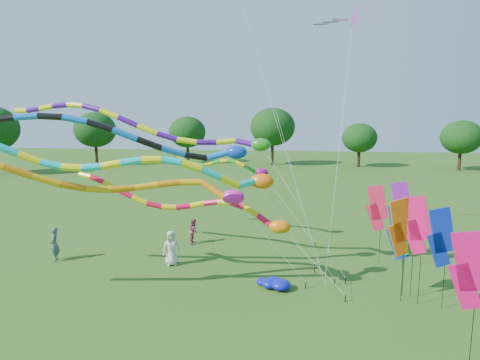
# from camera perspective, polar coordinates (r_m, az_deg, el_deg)

# --- Properties ---
(ground) EXTENTS (160.00, 160.00, 0.00)m
(ground) POSITION_cam_1_polar(r_m,az_deg,el_deg) (15.44, 3.07, -21.01)
(ground) COLOR #295616
(ground) RESTS_ON ground
(tree_ring) EXTENTS (112.94, 119.64, 9.32)m
(tree_ring) POSITION_cam_1_polar(r_m,az_deg,el_deg) (12.90, -16.58, -2.43)
(tree_ring) COLOR #382314
(tree_ring) RESTS_ON ground
(tube_kite_red) EXTENTS (12.47, 1.94, 5.57)m
(tube_kite_red) POSITION_cam_1_polar(r_m,az_deg,el_deg) (18.47, -5.00, -3.95)
(tube_kite_red) COLOR black
(tube_kite_red) RESTS_ON ground
(tube_kite_orange) EXTENTS (15.94, 4.74, 7.29)m
(tube_kite_orange) POSITION_cam_1_polar(r_m,az_deg,el_deg) (17.17, -18.10, -0.11)
(tube_kite_orange) COLOR black
(tube_kite_orange) RESTS_ON ground
(tube_kite_purple) EXTENTS (17.19, 1.92, 9.10)m
(tube_kite_purple) POSITION_cam_1_polar(r_m,az_deg,el_deg) (20.12, -11.76, 7.28)
(tube_kite_purple) COLOR black
(tube_kite_purple) RESTS_ON ground
(tube_kite_blue) EXTENTS (17.73, 4.27, 8.79)m
(tube_kite_blue) POSITION_cam_1_polar(r_m,az_deg,el_deg) (18.74, -17.85, 6.00)
(tube_kite_blue) COLOR black
(tube_kite_blue) RESTS_ON ground
(tube_kite_cyan) EXTENTS (13.69, 4.70, 7.56)m
(tube_kite_cyan) POSITION_cam_1_polar(r_m,az_deg,el_deg) (16.40, -10.28, 1.40)
(tube_kite_cyan) COLOR black
(tube_kite_cyan) RESTS_ON ground
(tube_kite_green) EXTENTS (11.20, 2.38, 6.61)m
(tube_kite_green) POSITION_cam_1_polar(r_m,az_deg,el_deg) (25.22, -3.17, 2.45)
(tube_kite_green) COLOR black
(tube_kite_green) RESTS_ON ground
(delta_kite_high_c) EXTENTS (2.91, 8.00, 15.05)m
(delta_kite_high_c) POSITION_cam_1_polar(r_m,az_deg,el_deg) (25.43, 15.77, 21.47)
(delta_kite_high_c) COLOR black
(delta_kite_high_c) RESTS_ON ground
(banner_pole_violet) EXTENTS (1.15, 0.32, 4.55)m
(banner_pole_violet) POSITION_cam_1_polar(r_m,az_deg,el_deg) (21.95, 21.89, -3.33)
(banner_pole_violet) COLOR black
(banner_pole_violet) RESTS_ON ground
(banner_pole_blue_b) EXTENTS (1.16, 0.19, 4.25)m
(banner_pole_blue_b) POSITION_cam_1_polar(r_m,az_deg,el_deg) (17.88, 26.68, -7.32)
(banner_pole_blue_b) COLOR black
(banner_pole_blue_b) RESTS_ON ground
(banner_pole_orange) EXTENTS (1.11, 0.49, 4.48)m
(banner_pole_orange) POSITION_cam_1_polar(r_m,az_deg,el_deg) (17.82, 21.82, -6.32)
(banner_pole_orange) COLOR black
(banner_pole_orange) RESTS_ON ground
(banner_pole_green) EXTENTS (1.16, 0.09, 4.40)m
(banner_pole_green) POSITION_cam_1_polar(r_m,az_deg,el_deg) (18.42, 22.87, -6.14)
(banner_pole_green) COLOR black
(banner_pole_green) RESTS_ON ground
(banner_pole_blue_a) EXTENTS (1.16, 0.21, 4.14)m
(banner_pole_blue_a) POSITION_cam_1_polar(r_m,az_deg,el_deg) (18.50, 21.78, -6.84)
(banner_pole_blue_a) COLOR black
(banner_pole_blue_a) RESTS_ON ground
(banner_pole_red) EXTENTS (1.14, 0.38, 4.22)m
(banner_pole_red) POSITION_cam_1_polar(r_m,az_deg,el_deg) (22.39, 18.87, -3.80)
(banner_pole_red) COLOR black
(banner_pole_red) RESTS_ON ground
(banner_pole_magenta_b) EXTENTS (1.09, 0.55, 4.61)m
(banner_pole_magenta_b) POSITION_cam_1_polar(r_m,az_deg,el_deg) (17.92, 23.82, -5.92)
(banner_pole_magenta_b) COLOR black
(banner_pole_magenta_b) RESTS_ON ground
(banner_pole_magenta_a) EXTENTS (1.13, 0.44, 4.43)m
(banner_pole_magenta_a) POSITION_cam_1_polar(r_m,az_deg,el_deg) (14.04, 29.72, -11.14)
(banner_pole_magenta_a) COLOR black
(banner_pole_magenta_a) RESTS_ON ground
(blue_nylon_heap) EXTENTS (1.30, 1.45, 0.45)m
(blue_nylon_heap) POSITION_cam_1_polar(r_m,az_deg,el_deg) (19.08, 4.31, -14.23)
(blue_nylon_heap) COLOR #0D14B4
(blue_nylon_heap) RESTS_ON ground
(person_a) EXTENTS (1.07, 0.90, 1.86)m
(person_a) POSITION_cam_1_polar(r_m,az_deg,el_deg) (21.57, -9.73, -9.51)
(person_a) COLOR beige
(person_a) RESTS_ON ground
(person_b) EXTENTS (0.67, 0.79, 1.85)m
(person_b) POSITION_cam_1_polar(r_m,az_deg,el_deg) (24.06, -24.88, -8.29)
(person_b) COLOR #455360
(person_b) RESTS_ON ground
(person_c) EXTENTS (0.64, 0.79, 1.54)m
(person_c) POSITION_cam_1_polar(r_m,az_deg,el_deg) (24.99, -6.57, -7.24)
(person_c) COLOR #9C3852
(person_c) RESTS_ON ground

